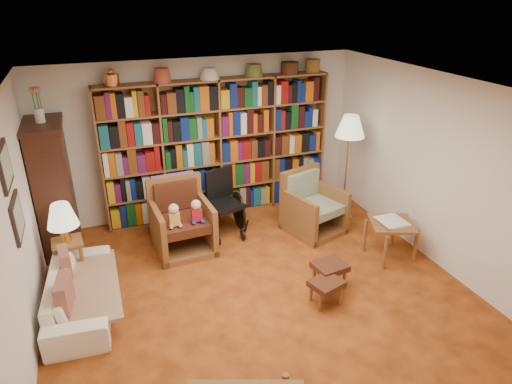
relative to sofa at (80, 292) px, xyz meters
name	(u,v)px	position (x,y,z in m)	size (l,w,h in m)	color
floor	(259,292)	(2.05, -0.43, -0.24)	(5.00, 5.00, 0.00)	#B7551C
ceiling	(260,90)	(2.05, -0.43, 2.26)	(5.00, 5.00, 0.00)	silver
wall_back	(203,138)	(2.05, 2.07, 1.01)	(5.00, 5.00, 0.00)	white
wall_front	(394,354)	(2.05, -2.93, 1.01)	(5.00, 5.00, 0.00)	white
wall_left	(14,241)	(-0.45, -0.43, 1.01)	(5.00, 5.00, 0.00)	white
wall_right	(438,172)	(4.55, -0.43, 1.01)	(5.00, 5.00, 0.00)	white
bookshelf	(219,144)	(2.25, 1.90, 0.93)	(3.60, 0.30, 2.42)	brown
curio_cabinet	(54,187)	(-0.20, 1.57, 0.71)	(0.50, 0.95, 2.40)	#3C1E10
framed_pictures	(11,192)	(-0.43, -0.13, 1.38)	(0.03, 0.52, 0.97)	black
sofa	(80,292)	(0.00, 0.00, 0.00)	(0.65, 1.67, 0.49)	white
sofa_throw	(84,287)	(0.05, 0.00, 0.06)	(0.77, 1.44, 0.04)	beige
cushion_left	(65,263)	(-0.13, 0.35, 0.21)	(0.11, 0.36, 0.36)	maroon
cushion_right	(65,297)	(-0.13, -0.35, 0.21)	(0.13, 0.40, 0.40)	maroon
side_table_lamp	(69,252)	(-0.10, 0.72, 0.14)	(0.40, 0.40, 0.54)	brown
table_lamp	(62,217)	(-0.10, 0.72, 0.65)	(0.38, 0.38, 0.52)	gold
armchair_leather	(181,220)	(1.40, 1.01, 0.17)	(0.84, 0.89, 1.01)	brown
armchair_sage	(311,207)	(3.39, 0.83, 0.11)	(0.97, 0.98, 0.94)	brown
wheelchair	(222,205)	(2.09, 1.24, 0.20)	(0.60, 0.78, 0.97)	black
floor_lamp	(350,131)	(4.06, 0.99, 1.22)	(0.45, 0.45, 1.70)	gold
side_table_papers	(391,227)	(4.04, -0.29, 0.21)	(0.73, 0.73, 0.57)	brown
footstool_a	(330,268)	(2.92, -0.62, 0.03)	(0.43, 0.38, 0.33)	#4D2414
footstool_b	(326,285)	(2.72, -0.90, 0.01)	(0.44, 0.40, 0.31)	#4D2414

